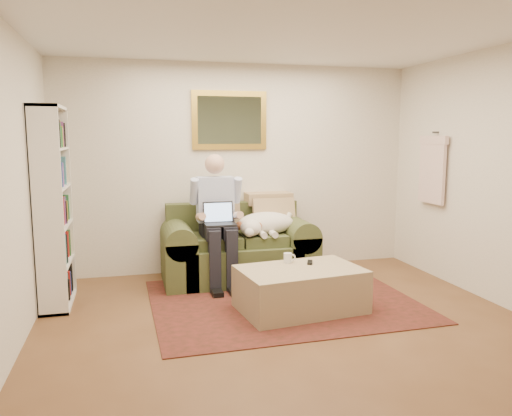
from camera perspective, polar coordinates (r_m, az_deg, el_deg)
name	(u,v)px	position (r m, az deg, el deg)	size (l,w,h in m)	color
room_shell	(293,184)	(4.28, 4.20, 2.75)	(4.51, 5.00, 2.61)	brown
rug	(282,300)	(5.30, 3.04, -10.51)	(2.67, 2.14, 0.01)	#311E13
sofa	(238,254)	(6.00, -2.06, -5.26)	(1.78, 0.91, 1.07)	#52582E
seated_man	(218,221)	(5.70, -4.35, -1.45)	(0.59, 0.84, 1.50)	#8C97D8
laptop	(219,218)	(5.63, -4.23, -1.20)	(0.35, 0.27, 0.25)	black
sleeping_dog	(266,223)	(5.91, 1.14, -1.75)	(0.73, 0.46, 0.27)	white
ottoman	(300,289)	(4.98, 5.08, -9.26)	(1.17, 0.75, 0.43)	tan
coffee_mug	(288,258)	(5.11, 3.65, -5.72)	(0.08, 0.08, 0.10)	white
tv_remote	(310,262)	(5.12, 6.18, -6.20)	(0.05, 0.15, 0.02)	black
bookshelf	(53,207)	(5.38, -22.17, 0.07)	(0.28, 0.80, 2.00)	white
wall_mirror	(230,120)	(6.28, -3.04, 9.98)	(0.94, 0.04, 0.72)	gold
hanging_shirt	(432,166)	(6.38, 19.51, 4.55)	(0.06, 0.52, 0.90)	#F7D5CC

